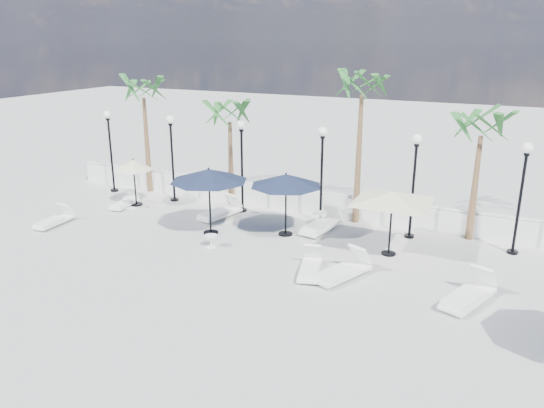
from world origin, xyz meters
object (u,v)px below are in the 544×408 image
at_px(lounger_7, 469,295).
at_px(parasol_cream_small, 133,166).
at_px(parasol_navy_mid, 286,180).
at_px(lounger_5, 343,270).
at_px(parasol_navy_left, 209,176).
at_px(lounger_3, 321,224).
at_px(parasol_cream_sq_a, 393,192).
at_px(lounger_4, 310,267).
at_px(lounger_0, 54,220).
at_px(lounger_2, 125,202).
at_px(lounger_1, 220,212).

height_order(lounger_7, parasol_cream_small, parasol_cream_small).
bearing_deg(parasol_navy_mid, lounger_5, -40.45).
bearing_deg(parasol_navy_left, parasol_cream_small, 161.92).
height_order(lounger_3, parasol_cream_sq_a, parasol_cream_sq_a).
distance_m(lounger_4, lounger_5, 1.04).
distance_m(lounger_0, lounger_3, 10.43).
bearing_deg(lounger_0, lounger_2, 69.61).
xyz_separation_m(lounger_7, parasol_cream_small, (-14.19, 3.17, 1.51)).
relative_size(lounger_3, parasol_cream_small, 1.08).
height_order(lounger_4, lounger_7, lounger_7).
bearing_deg(lounger_3, lounger_0, -148.96).
distance_m(lounger_1, parasol_cream_sq_a, 7.44).
relative_size(lounger_0, parasol_cream_sq_a, 0.37).
distance_m(lounger_2, lounger_5, 11.14).
bearing_deg(lounger_7, parasol_navy_left, -169.62).
bearing_deg(parasol_navy_left, lounger_0, -162.31).
distance_m(lounger_0, parasol_cream_sq_a, 12.98).
height_order(lounger_0, lounger_3, lounger_3).
bearing_deg(lounger_5, lounger_2, -171.59).
relative_size(parasol_navy_left, parasol_cream_sq_a, 0.60).
height_order(lounger_2, parasol_cream_sq_a, parasol_cream_sq_a).
distance_m(lounger_7, parasol_navy_left, 9.70).
height_order(lounger_0, parasol_cream_sq_a, parasol_cream_sq_a).
xyz_separation_m(lounger_0, parasol_navy_left, (6.00, 1.91, 2.03)).
bearing_deg(lounger_2, lounger_7, -19.19).
height_order(lounger_1, lounger_7, lounger_7).
bearing_deg(lounger_0, lounger_1, 30.17).
xyz_separation_m(lounger_2, lounger_4, (9.78, -2.84, 0.02)).
height_order(lounger_7, parasol_cream_sq_a, parasol_cream_sq_a).
xyz_separation_m(lounger_4, parasol_navy_mid, (-2.11, 2.81, 1.87)).
bearing_deg(parasol_navy_left, parasol_cream_sq_a, 7.94).
bearing_deg(parasol_navy_left, lounger_1, 109.84).
height_order(lounger_3, lounger_7, lounger_3).
height_order(parasol_navy_mid, parasol_cream_sq_a, parasol_navy_mid).
distance_m(parasol_cream_sq_a, parasol_cream_small, 11.38).
distance_m(parasol_navy_left, parasol_navy_mid, 2.82).
xyz_separation_m(lounger_3, lounger_7, (5.71, -3.64, -0.00)).
height_order(lounger_3, parasol_cream_small, parasol_cream_small).
height_order(lounger_4, parasol_cream_small, parasol_cream_small).
height_order(lounger_1, parasol_navy_mid, parasol_navy_mid).
relative_size(parasol_navy_mid, parasol_cream_sq_a, 0.55).
bearing_deg(lounger_5, parasol_cream_sq_a, 94.49).
bearing_deg(parasol_navy_mid, lounger_0, -160.63).
bearing_deg(lounger_7, lounger_4, -158.62).
bearing_deg(parasol_navy_left, lounger_7, -9.66).
bearing_deg(lounger_2, lounger_5, -22.52).
xyz_separation_m(lounger_0, lounger_2, (0.91, 3.05, -0.01)).
xyz_separation_m(lounger_2, lounger_3, (8.74, 0.91, 0.07)).
height_order(parasol_navy_mid, parasol_cream_small, parasol_navy_mid).
xyz_separation_m(lounger_4, parasol_navy_left, (-4.69, 1.70, 2.02)).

